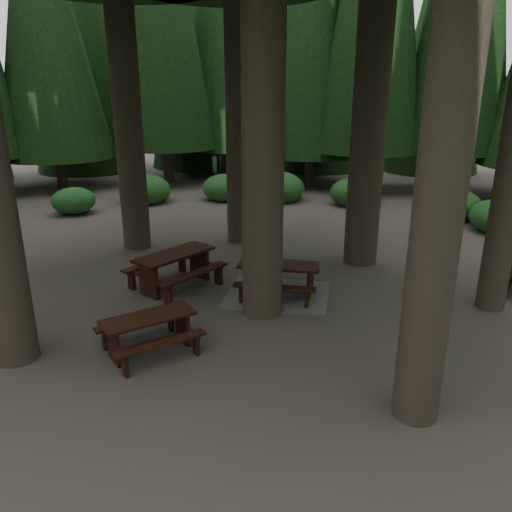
% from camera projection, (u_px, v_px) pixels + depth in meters
% --- Properties ---
extents(ground, '(80.00, 80.00, 0.00)m').
position_uv_depth(ground, '(224.00, 310.00, 10.82)').
color(ground, '#4E483F').
rests_on(ground, ground).
extents(picnic_table_b, '(2.24, 2.45, 0.86)m').
position_uv_depth(picnic_table_b, '(175.00, 265.00, 11.93)').
color(picnic_table_b, black).
rests_on(picnic_table_b, ground).
extents(picnic_table_c, '(2.54, 2.19, 0.79)m').
position_uv_depth(picnic_table_c, '(278.00, 285.00, 11.51)').
color(picnic_table_c, gray).
rests_on(picnic_table_c, ground).
extents(picnic_table_e, '(2.07, 2.12, 0.71)m').
position_uv_depth(picnic_table_e, '(149.00, 328.00, 8.99)').
color(picnic_table_e, black).
rests_on(picnic_table_e, ground).
extents(shrub_ring, '(23.86, 24.64, 1.49)m').
position_uv_depth(shrub_ring, '(266.00, 285.00, 11.16)').
color(shrub_ring, '#205F2C').
rests_on(shrub_ring, ground).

